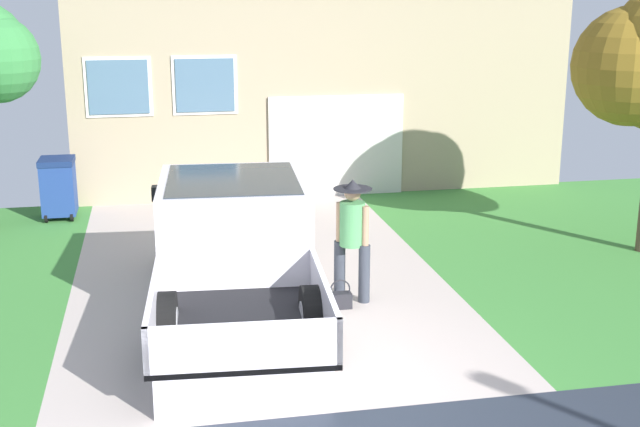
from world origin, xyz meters
The scene contains 5 objects.
pickup_truck centered at (-0.40, 3.22, 0.74)m, with size 2.26×5.32×1.63m.
person_with_hat centered at (1.13, 3.01, 0.94)m, with size 0.51×0.51×1.64m.
handbag centered at (0.91, 2.72, 0.12)m, with size 0.30×0.16×0.39m.
house_with_garage centered at (2.05, 11.94, 2.39)m, with size 10.39×6.50×4.74m.
wheeled_trash_bin centered at (-3.11, 8.05, 0.60)m, with size 0.60×0.72×1.10m.
Camera 1 is at (-1.34, -7.25, 4.02)m, focal length 47.00 mm.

